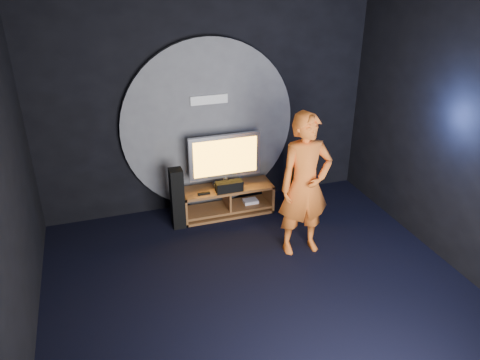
% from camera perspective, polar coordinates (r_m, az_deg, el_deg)
% --- Properties ---
extents(floor, '(5.00, 5.00, 0.00)m').
position_cam_1_polar(floor, '(5.61, 3.16, -14.29)').
color(floor, black).
rests_on(floor, ground).
extents(back_wall, '(5.00, 0.04, 3.50)m').
position_cam_1_polar(back_wall, '(6.93, -4.04, 10.22)').
color(back_wall, black).
rests_on(back_wall, ground).
extents(front_wall, '(5.00, 0.04, 3.50)m').
position_cam_1_polar(front_wall, '(2.88, 23.10, -17.25)').
color(front_wall, black).
rests_on(front_wall, ground).
extents(right_wall, '(0.04, 5.00, 3.50)m').
position_cam_1_polar(right_wall, '(6.02, 26.50, 5.05)').
color(right_wall, black).
rests_on(right_wall, ground).
extents(wall_disc_panel, '(2.60, 0.11, 2.60)m').
position_cam_1_polar(wall_disc_panel, '(7.01, -3.81, 6.58)').
color(wall_disc_panel, '#515156').
rests_on(wall_disc_panel, ground).
extents(media_console, '(1.39, 0.45, 0.45)m').
position_cam_1_polar(media_console, '(7.15, -1.55, -2.69)').
color(media_console, brown).
rests_on(media_console, ground).
extents(tv, '(1.08, 0.22, 0.81)m').
position_cam_1_polar(tv, '(6.90, -1.84, 2.65)').
color(tv, silver).
rests_on(tv, media_console).
extents(center_speaker, '(0.40, 0.15, 0.15)m').
position_cam_1_polar(center_speaker, '(6.88, -1.33, -0.78)').
color(center_speaker, black).
rests_on(center_speaker, media_console).
extents(remote, '(0.18, 0.05, 0.02)m').
position_cam_1_polar(remote, '(6.83, -4.42, -1.67)').
color(remote, black).
rests_on(remote, media_console).
extents(tower_speaker_left, '(0.18, 0.20, 0.91)m').
position_cam_1_polar(tower_speaker_left, '(6.75, -7.65, -2.25)').
color(tower_speaker_left, black).
rests_on(tower_speaker_left, ground).
extents(tower_speaker_right, '(0.18, 0.20, 0.91)m').
position_cam_1_polar(tower_speaker_right, '(7.14, 6.80, -0.54)').
color(tower_speaker_right, black).
rests_on(tower_speaker_right, ground).
extents(subwoofer, '(0.27, 0.27, 0.30)m').
position_cam_1_polar(subwoofer, '(7.18, 7.78, -3.20)').
color(subwoofer, black).
rests_on(subwoofer, ground).
extents(player, '(0.71, 0.48, 1.93)m').
position_cam_1_polar(player, '(6.00, 7.92, -0.64)').
color(player, orange).
rests_on(player, ground).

